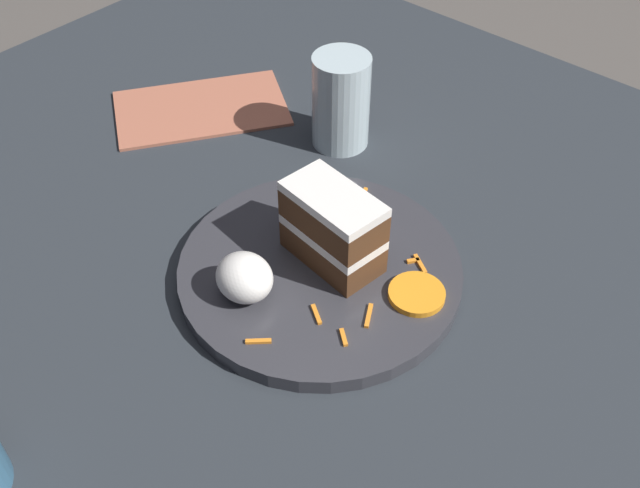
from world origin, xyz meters
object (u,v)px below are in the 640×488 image
Objects in this scene: orange_garnish at (417,294)px; cake_slice at (333,228)px; cream_dollop at (244,277)px; plate at (320,271)px; drinking_glass at (341,107)px; menu_card at (201,108)px.

cake_slice is at bearing 8.01° from orange_garnish.
plate is at bearing -110.03° from cream_dollop.
drinking_glass reaches higher than cake_slice.
plate is 0.33m from menu_card.
drinking_glass is at bearing -34.77° from orange_garnish.
plate is 2.46× the size of drinking_glass.
plate is 0.10m from orange_garnish.
drinking_glass is at bearing -54.93° from plate.
cream_dollop is at bearing 40.12° from orange_garnish.
orange_garnish reaches higher than plate.
drinking_glass reaches higher than orange_garnish.
plate is at bearing 177.59° from cake_slice.
drinking_glass is (0.22, -0.15, 0.03)m from orange_garnish.
cake_slice is 1.86× the size of cream_dollop.
cream_dollop is (0.03, 0.07, 0.03)m from plate.
drinking_glass is (0.10, -0.26, 0.01)m from cream_dollop.
menu_card is at bearing -34.85° from cream_dollop.
plate is 1.31× the size of menu_card.
cake_slice is 0.10m from orange_garnish.
plate is at bearing 16.72° from orange_garnish.
cake_slice is 0.21m from drinking_glass.
orange_garnish is at bearing -163.28° from plate.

